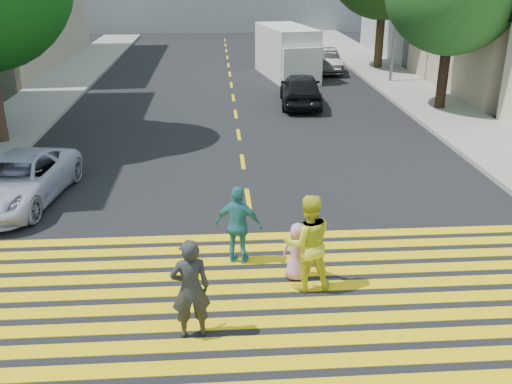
{
  "coord_description": "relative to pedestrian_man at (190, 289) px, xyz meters",
  "views": [
    {
      "loc": [
        -0.75,
        -7.79,
        5.77
      ],
      "look_at": [
        0.0,
        3.0,
        1.4
      ],
      "focal_mm": 40.0,
      "sensor_mm": 36.0,
      "label": 1
    }
  ],
  "objects": [
    {
      "name": "ground",
      "position": [
        1.26,
        -0.19,
        -0.88
      ],
      "size": [
        120.0,
        120.0,
        0.0
      ],
      "primitive_type": "plane",
      "color": "black"
    },
    {
      "name": "sidewalk_left",
      "position": [
        -7.24,
        21.81,
        -0.81
      ],
      "size": [
        3.0,
        40.0,
        0.15
      ],
      "primitive_type": "cube",
      "color": "gray",
      "rests_on": "ground"
    },
    {
      "name": "sidewalk_right",
      "position": [
        9.76,
        14.81,
        -0.81
      ],
      "size": [
        3.0,
        60.0,
        0.15
      ],
      "primitive_type": "cube",
      "color": "gray",
      "rests_on": "ground"
    },
    {
      "name": "crosswalk",
      "position": [
        1.26,
        1.09,
        -0.88
      ],
      "size": [
        13.4,
        5.3,
        0.01
      ],
      "color": "yellow",
      "rests_on": "ground"
    },
    {
      "name": "lane_line",
      "position": [
        1.26,
        22.31,
        -0.88
      ],
      "size": [
        0.12,
        34.4,
        0.01
      ],
      "color": "yellow",
      "rests_on": "ground"
    },
    {
      "name": "pedestrian_man",
      "position": [
        0.0,
        0.0,
        0.0
      ],
      "size": [
        0.7,
        0.52,
        1.76
      ],
      "primitive_type": "imported",
      "rotation": [
        0.0,
        0.0,
        3.31
      ],
      "color": "#2C2C2C",
      "rests_on": "ground"
    },
    {
      "name": "pedestrian_woman",
      "position": [
        2.12,
        1.36,
        0.07
      ],
      "size": [
        0.98,
        0.79,
        1.9
      ],
      "primitive_type": "imported",
      "rotation": [
        0.0,
        0.0,
        3.22
      ],
      "color": "yellow",
      "rests_on": "ground"
    },
    {
      "name": "pedestrian_child",
      "position": [
        1.97,
        1.7,
        -0.3
      ],
      "size": [
        0.63,
        0.47,
        1.17
      ],
      "primitive_type": "imported",
      "rotation": [
        0.0,
        0.0,
        2.96
      ],
      "color": "#D089B6",
      "rests_on": "ground"
    },
    {
      "name": "pedestrian_extra",
      "position": [
        0.88,
        2.43,
        -0.05
      ],
      "size": [
        1.06,
        0.69,
        1.67
      ],
      "primitive_type": "imported",
      "rotation": [
        0.0,
        0.0,
        2.82
      ],
      "color": "teal",
      "rests_on": "ground"
    },
    {
      "name": "white_sedan",
      "position": [
        -4.62,
        5.98,
        -0.27
      ],
      "size": [
        2.59,
        4.6,
        1.21
      ],
      "primitive_type": "imported",
      "rotation": [
        0.0,
        0.0,
        -0.14
      ],
      "color": "#B7B6D0",
      "rests_on": "ground"
    },
    {
      "name": "dark_car_near",
      "position": [
        4.11,
        16.11,
        -0.17
      ],
      "size": [
        2.02,
        4.32,
        1.43
      ],
      "primitive_type": "imported",
      "rotation": [
        0.0,
        0.0,
        3.06
      ],
      "color": "black",
      "rests_on": "ground"
    },
    {
      "name": "silver_car",
      "position": [
        4.66,
        27.99,
        -0.28
      ],
      "size": [
        2.3,
        4.38,
        1.21
      ],
      "primitive_type": "imported",
      "rotation": [
        0.0,
        0.0,
        3.29
      ],
      "color": "#AEAFB1",
      "rests_on": "ground"
    },
    {
      "name": "dark_car_parked",
      "position": [
        6.59,
        24.04,
        -0.24
      ],
      "size": [
        1.45,
        3.95,
        1.29
      ],
      "primitive_type": "imported",
      "rotation": [
        0.0,
        0.0,
        0.02
      ],
      "color": "#29292A",
      "rests_on": "ground"
    },
    {
      "name": "white_van",
      "position": [
        4.33,
        22.62,
        0.37
      ],
      "size": [
        2.99,
        5.87,
        2.64
      ],
      "rotation": [
        0.0,
        0.0,
        0.17
      ],
      "color": "silver",
      "rests_on": "ground"
    }
  ]
}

